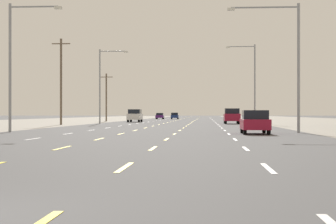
% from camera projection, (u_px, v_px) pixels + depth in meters
% --- Properties ---
extents(ground_plane, '(572.00, 572.00, 0.00)m').
position_uv_depth(ground_plane, '(176.00, 124.00, 72.75)').
color(ground_plane, '#4C4C4F').
extents(lane_markings, '(10.64, 227.60, 0.01)m').
position_uv_depth(lane_markings, '(186.00, 120.00, 111.16)').
color(lane_markings, white).
rests_on(lane_markings, ground).
extents(hatchback_far_right_nearest, '(1.72, 3.90, 1.54)m').
position_uv_depth(hatchback_far_right_nearest, '(255.00, 122.00, 36.37)').
color(hatchback_far_right_nearest, maroon).
rests_on(hatchback_far_right_nearest, ground).
extents(suv_far_right_near, '(1.98, 4.90, 1.98)m').
position_uv_depth(suv_far_right_near, '(232.00, 116.00, 72.11)').
color(suv_far_right_near, maroon).
rests_on(suv_far_right_near, ground).
extents(suv_far_left_mid, '(1.98, 4.90, 1.98)m').
position_uv_depth(suv_far_left_mid, '(135.00, 115.00, 87.26)').
color(suv_far_left_mid, white).
rests_on(suv_far_left_mid, ground).
extents(sedan_far_left_midfar, '(1.80, 4.50, 1.46)m').
position_uv_depth(sedan_far_left_midfar, '(160.00, 116.00, 133.70)').
color(sedan_far_left_midfar, '#4C196B').
rests_on(sedan_far_left_midfar, ground).
extents(hatchback_inner_left_far, '(1.72, 3.90, 1.54)m').
position_uv_depth(hatchback_inner_left_far, '(175.00, 116.00, 133.72)').
color(hatchback_inner_left_far, navy).
rests_on(hatchback_inner_left_far, ground).
extents(streetlight_left_row_0, '(3.85, 0.26, 9.18)m').
position_uv_depth(streetlight_left_row_0, '(15.00, 58.00, 39.80)').
color(streetlight_left_row_0, gray).
rests_on(streetlight_left_row_0, ground).
extents(streetlight_right_row_0, '(4.99, 0.26, 8.93)m').
position_uv_depth(streetlight_right_row_0, '(290.00, 56.00, 38.51)').
color(streetlight_right_row_0, gray).
rests_on(streetlight_right_row_0, ground).
extents(streetlight_left_row_1, '(3.85, 0.26, 9.80)m').
position_uv_depth(streetlight_left_row_1, '(103.00, 81.00, 73.71)').
color(streetlight_left_row_1, gray).
rests_on(streetlight_left_row_1, ground).
extents(streetlight_right_row_1, '(3.82, 0.26, 10.28)m').
position_uv_depth(streetlight_right_row_1, '(252.00, 78.00, 72.41)').
color(streetlight_right_row_1, gray).
rests_on(streetlight_right_row_1, ground).
extents(utility_pole_left_row_1, '(2.20, 0.26, 10.20)m').
position_uv_depth(utility_pole_left_row_1, '(61.00, 80.00, 66.20)').
color(utility_pole_left_row_1, brown).
rests_on(utility_pole_left_row_1, ground).
extents(utility_pole_left_row_2, '(2.20, 0.26, 8.17)m').
position_uv_depth(utility_pole_left_row_2, '(106.00, 96.00, 95.62)').
color(utility_pole_left_row_2, brown).
rests_on(utility_pole_left_row_2, ground).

